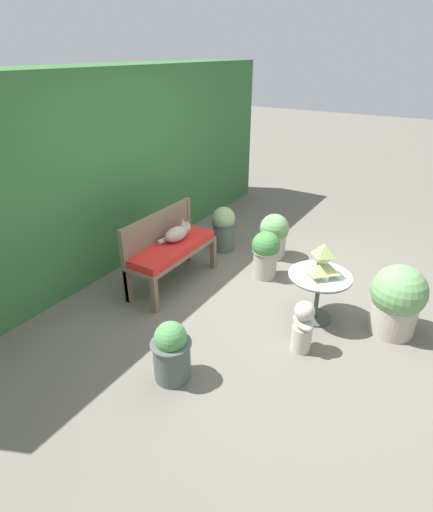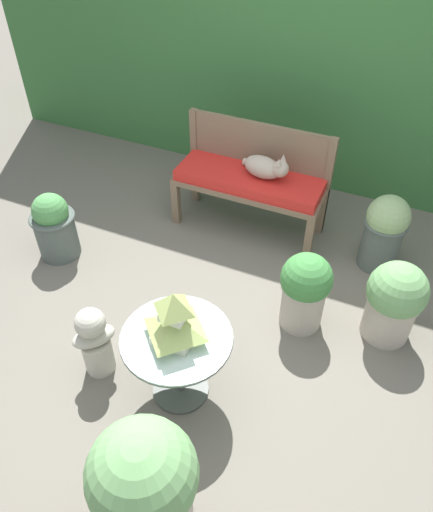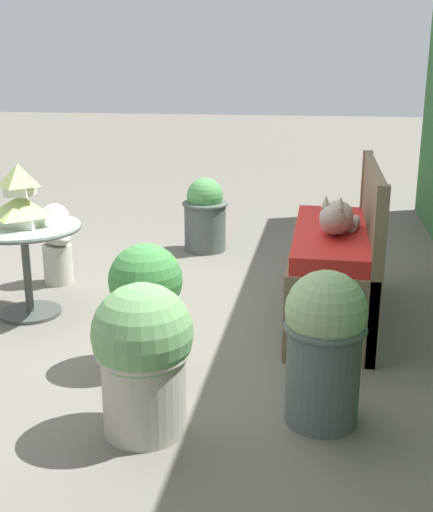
% 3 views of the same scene
% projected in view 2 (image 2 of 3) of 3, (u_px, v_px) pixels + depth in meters
% --- Properties ---
extents(ground, '(30.00, 30.00, 0.00)m').
position_uv_depth(ground, '(218.00, 333.00, 3.39)').
color(ground, '#666056').
extents(foliage_hedge_back, '(6.40, 0.93, 2.33)m').
position_uv_depth(foliage_hedge_back, '(334.00, 40.00, 4.27)').
color(foliage_hedge_back, '#336633').
rests_on(foliage_hedge_back, ground).
extents(garden_bench, '(1.20, 0.43, 0.51)m').
position_uv_depth(garden_bench, '(249.00, 184.00, 3.96)').
color(garden_bench, brown).
rests_on(garden_bench, ground).
extents(bench_backrest, '(1.20, 0.06, 0.86)m').
position_uv_depth(bench_backrest, '(259.00, 152.00, 3.96)').
color(bench_backrest, brown).
rests_on(bench_backrest, ground).
extents(cat, '(0.41, 0.24, 0.23)m').
position_uv_depth(cat, '(266.00, 167.00, 3.81)').
color(cat, '#A89989').
rests_on(cat, garden_bench).
extents(patio_table, '(0.62, 0.62, 0.52)m').
position_uv_depth(patio_table, '(177.00, 349.00, 2.78)').
color(patio_table, '#424742').
rests_on(patio_table, ground).
extents(pagoda_birdhouse, '(0.28, 0.28, 0.34)m').
position_uv_depth(pagoda_birdhouse, '(175.00, 320.00, 2.61)').
color(pagoda_birdhouse, beige).
rests_on(pagoda_birdhouse, patio_table).
extents(garden_bust, '(0.28, 0.29, 0.52)m').
position_uv_depth(garden_bust, '(95.00, 341.00, 3.00)').
color(garden_bust, '#B7B2A3').
rests_on(garden_bust, ground).
extents(potted_plant_table_near, '(0.38, 0.38, 0.59)m').
position_uv_depth(potted_plant_table_near, '(394.00, 300.00, 3.18)').
color(potted_plant_table_near, '#ADA393').
rests_on(potted_plant_table_near, ground).
extents(potted_plant_hedge_corner, '(0.34, 0.34, 0.59)m').
position_uv_depth(potted_plant_hedge_corner, '(305.00, 289.00, 3.25)').
color(potted_plant_hedge_corner, '#ADA393').
rests_on(potted_plant_hedge_corner, ground).
extents(potted_plant_path_edge, '(0.34, 0.34, 0.55)m').
position_uv_depth(potted_plant_path_edge, '(54.00, 226.00, 3.81)').
color(potted_plant_path_edge, '#4C5651').
rests_on(potted_plant_path_edge, ground).
extents(potted_plant_patio_mid, '(0.51, 0.51, 0.72)m').
position_uv_depth(potted_plant_patio_mid, '(144.00, 483.00, 2.27)').
color(potted_plant_patio_mid, '#ADA393').
rests_on(potted_plant_patio_mid, ground).
extents(potted_plant_bench_right, '(0.32, 0.32, 0.62)m').
position_uv_depth(potted_plant_bench_right, '(384.00, 230.00, 3.67)').
color(potted_plant_bench_right, '#4C5651').
rests_on(potted_plant_bench_right, ground).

